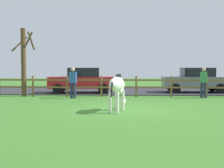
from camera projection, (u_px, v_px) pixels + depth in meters
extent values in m
plane|color=#3D7528|center=(124.00, 110.00, 12.01)|extent=(60.00, 60.00, 0.00)
cube|color=#2D2D33|center=(125.00, 90.00, 21.28)|extent=(28.00, 7.40, 0.05)
cylinder|color=brown|center=(33.00, 86.00, 17.19)|extent=(0.11, 0.11, 1.17)
cylinder|color=brown|center=(67.00, 86.00, 17.11)|extent=(0.11, 0.11, 1.17)
cylinder|color=brown|center=(101.00, 86.00, 17.02)|extent=(0.11, 0.11, 1.17)
cylinder|color=brown|center=(136.00, 86.00, 16.93)|extent=(0.11, 0.11, 1.17)
cylinder|color=brown|center=(171.00, 86.00, 16.84)|extent=(0.11, 0.11, 1.17)
cylinder|color=brown|center=(207.00, 87.00, 16.76)|extent=(0.11, 0.11, 1.17)
cube|color=brown|center=(119.00, 87.00, 16.98)|extent=(21.36, 0.06, 0.09)
cube|color=brown|center=(119.00, 80.00, 16.95)|extent=(21.36, 0.06, 0.09)
cylinder|color=#513A23|center=(24.00, 62.00, 17.17)|extent=(0.28, 0.28, 3.83)
cylinder|color=#513A23|center=(29.00, 39.00, 17.35)|extent=(0.65, 0.60, 0.76)
cylinder|color=#513A23|center=(31.00, 41.00, 17.06)|extent=(0.14, 1.00, 0.98)
cylinder|color=#513A23|center=(20.00, 44.00, 17.45)|extent=(0.78, 0.76, 0.91)
ellipsoid|color=white|center=(117.00, 84.00, 11.45)|extent=(0.77, 1.32, 0.56)
cylinder|color=white|center=(116.00, 100.00, 11.91)|extent=(0.11, 0.11, 0.78)
cylinder|color=white|center=(123.00, 100.00, 11.83)|extent=(0.11, 0.11, 0.78)
cylinder|color=white|center=(110.00, 102.00, 11.15)|extent=(0.11, 0.11, 0.78)
cylinder|color=white|center=(117.00, 103.00, 11.07)|extent=(0.11, 0.11, 0.78)
cylinder|color=white|center=(120.00, 88.00, 11.96)|extent=(0.38, 0.63, 0.51)
ellipsoid|color=white|center=(123.00, 101.00, 12.40)|extent=(0.30, 0.48, 0.24)
cube|color=black|center=(119.00, 76.00, 11.67)|extent=(0.18, 0.55, 0.12)
cylinder|color=black|center=(112.00, 90.00, 10.82)|extent=(0.10, 0.20, 0.54)
cylinder|color=black|center=(122.00, 103.00, 13.85)|extent=(0.01, 0.01, 0.06)
cylinder|color=black|center=(122.00, 103.00, 13.81)|extent=(0.01, 0.01, 0.06)
ellipsoid|color=black|center=(122.00, 101.00, 13.82)|extent=(0.18, 0.10, 0.12)
sphere|color=black|center=(124.00, 100.00, 13.81)|extent=(0.07, 0.07, 0.07)
cube|color=red|center=(82.00, 82.00, 19.00)|extent=(4.12, 1.99, 0.70)
cube|color=black|center=(84.00, 72.00, 18.96)|extent=(2.01, 1.70, 0.56)
cylinder|color=black|center=(58.00, 89.00, 18.13)|extent=(0.61, 0.22, 0.60)
cylinder|color=black|center=(62.00, 87.00, 19.83)|extent=(0.61, 0.22, 0.60)
cylinder|color=black|center=(103.00, 89.00, 18.21)|extent=(0.61, 0.22, 0.60)
cylinder|color=black|center=(103.00, 87.00, 19.91)|extent=(0.61, 0.22, 0.60)
cube|color=slate|center=(195.00, 82.00, 19.26)|extent=(4.03, 1.77, 0.70)
cube|color=black|center=(197.00, 72.00, 19.22)|extent=(1.93, 1.60, 0.56)
cylinder|color=black|center=(176.00, 89.00, 18.47)|extent=(0.60, 0.19, 0.60)
cylinder|color=black|center=(171.00, 87.00, 20.17)|extent=(0.60, 0.19, 0.60)
cylinder|color=black|center=(221.00, 89.00, 18.40)|extent=(0.60, 0.19, 0.60)
cylinder|color=black|center=(212.00, 87.00, 20.09)|extent=(0.60, 0.19, 0.60)
cylinder|color=#232847|center=(202.00, 90.00, 16.34)|extent=(0.14, 0.14, 0.82)
cylinder|color=#232847|center=(205.00, 90.00, 16.30)|extent=(0.14, 0.14, 0.82)
cube|color=#38844C|center=(204.00, 77.00, 16.28)|extent=(0.40, 0.29, 0.58)
sphere|color=tan|center=(204.00, 70.00, 16.25)|extent=(0.22, 0.22, 0.22)
cylinder|color=#232847|center=(71.00, 91.00, 16.22)|extent=(0.14, 0.14, 0.82)
cylinder|color=#232847|center=(75.00, 91.00, 16.19)|extent=(0.14, 0.14, 0.82)
cube|color=#2D569E|center=(73.00, 77.00, 16.16)|extent=(0.38, 0.26, 0.58)
sphere|color=tan|center=(73.00, 70.00, 16.14)|extent=(0.22, 0.22, 0.22)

